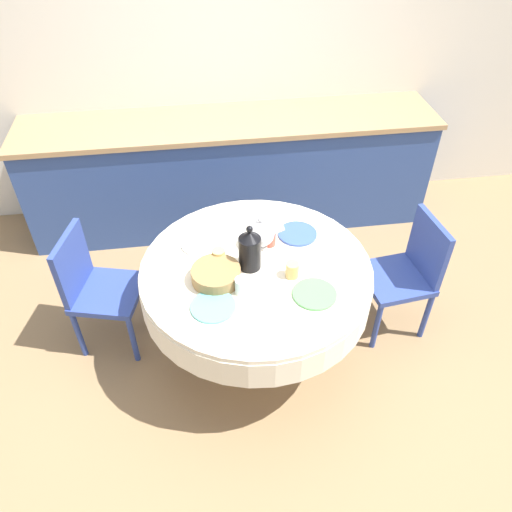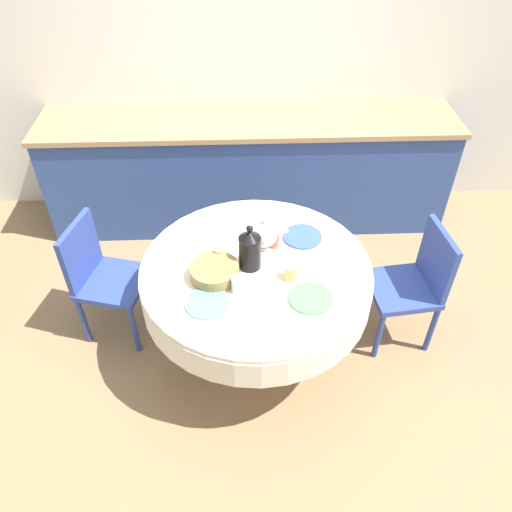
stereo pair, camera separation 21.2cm
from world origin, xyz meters
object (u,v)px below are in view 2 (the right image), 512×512
chair_right (102,274)px  teapot (264,234)px  chair_left (414,281)px  coffee_carafe (250,249)px

chair_right → teapot: teapot is taller
chair_left → coffee_carafe: (-1.03, -0.11, 0.39)m
teapot → chair_left: bearing=-3.9°
chair_right → coffee_carafe: coffee_carafe is taller
chair_left → teapot: teapot is taller
chair_right → coffee_carafe: (0.94, -0.25, 0.39)m
chair_left → teapot: 1.01m
chair_right → chair_left: bearing=100.7°
chair_left → teapot: (-0.94, 0.06, 0.36)m
chair_left → coffee_carafe: bearing=89.4°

